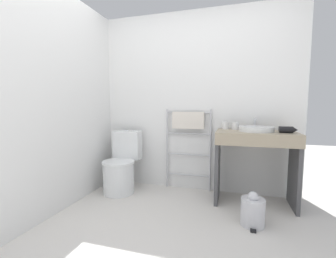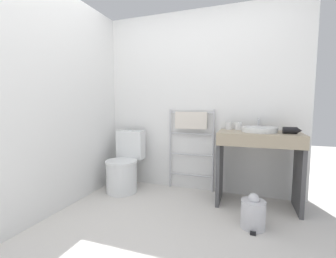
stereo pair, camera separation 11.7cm
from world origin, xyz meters
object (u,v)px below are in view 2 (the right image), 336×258
at_px(towel_radiator, 191,131).
at_px(hair_dryer, 290,130).
at_px(sink_basin, 259,129).
at_px(trash_bin, 253,213).
at_px(cup_near_wall, 229,126).
at_px(toilet, 124,167).
at_px(cup_near_edge, 239,126).

bearing_deg(towel_radiator, hair_dryer, -13.80).
xyz_separation_m(towel_radiator, hair_dryer, (1.13, -0.28, 0.08)).
xyz_separation_m(sink_basin, trash_bin, (-0.05, -0.54, -0.73)).
bearing_deg(cup_near_wall, toilet, -168.84).
bearing_deg(towel_radiator, sink_basin, -14.46).
relative_size(toilet, trash_bin, 2.44).
distance_m(towel_radiator, cup_near_edge, 0.62).
bearing_deg(sink_basin, cup_near_wall, 153.57).
distance_m(toilet, sink_basin, 1.77).
bearing_deg(toilet, hair_dryer, 0.82).
xyz_separation_m(toilet, cup_near_wall, (1.33, 0.26, 0.58)).
relative_size(toilet, cup_near_wall, 8.60).
height_order(hair_dryer, trash_bin, hair_dryer).
xyz_separation_m(cup_near_edge, trash_bin, (0.17, -0.66, -0.75)).
relative_size(towel_radiator, trash_bin, 3.31).
distance_m(toilet, cup_near_edge, 1.57).
distance_m(towel_radiator, hair_dryer, 1.16).
relative_size(sink_basin, cup_near_wall, 4.07).
xyz_separation_m(towel_radiator, cup_near_wall, (0.49, -0.04, 0.09)).
height_order(sink_basin, hair_dryer, hair_dryer).
xyz_separation_m(cup_near_edge, hair_dryer, (0.52, -0.19, -0.01)).
height_order(towel_radiator, hair_dryer, towel_radiator).
bearing_deg(sink_basin, cup_near_edge, 150.89).
relative_size(toilet, hair_dryer, 4.48).
height_order(towel_radiator, cup_near_edge, towel_radiator).
xyz_separation_m(hair_dryer, trash_bin, (-0.35, -0.47, -0.74)).
height_order(towel_radiator, trash_bin, towel_radiator).
distance_m(hair_dryer, trash_bin, 0.95).
distance_m(towel_radiator, cup_near_wall, 0.50).
bearing_deg(trash_bin, sink_basin, 84.32).
bearing_deg(trash_bin, cup_near_wall, 112.27).
distance_m(towel_radiator, trash_bin, 1.27).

